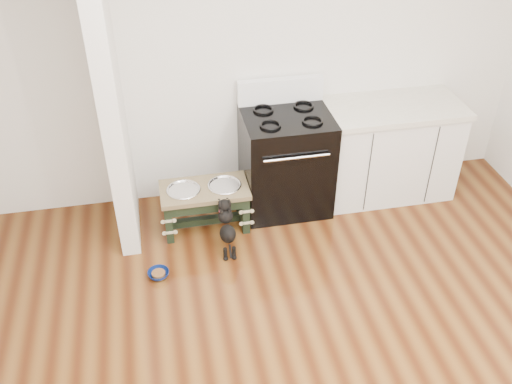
{
  "coord_description": "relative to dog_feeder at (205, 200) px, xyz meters",
  "views": [
    {
      "loc": [
        -0.86,
        -2.0,
        3.23
      ],
      "look_at": [
        -0.15,
        1.53,
        0.62
      ],
      "focal_mm": 40.0,
      "sensor_mm": 36.0,
      "label": 1
    }
  ],
  "objects": [
    {
      "name": "room_shell",
      "position": [
        0.51,
        -1.95,
        1.32
      ],
      "size": [
        5.0,
        5.0,
        5.0
      ],
      "color": "silver",
      "rests_on": "ground"
    },
    {
      "name": "puppy",
      "position": [
        0.13,
        -0.35,
        -0.04
      ],
      "size": [
        0.13,
        0.39,
        0.46
      ],
      "color": "black",
      "rests_on": "ground"
    },
    {
      "name": "dog_feeder",
      "position": [
        0.0,
        0.0,
        0.0
      ],
      "size": [
        0.76,
        0.4,
        0.43
      ],
      "color": "black",
      "rests_on": "ground"
    },
    {
      "name": "cabinet_run",
      "position": [
        1.74,
        0.22,
        0.16
      ],
      "size": [
        1.24,
        0.64,
        0.91
      ],
      "color": "silver",
      "rests_on": "ground"
    },
    {
      "name": "oven_range",
      "position": [
        0.76,
        0.2,
        0.18
      ],
      "size": [
        0.76,
        0.69,
        1.14
      ],
      "color": "black",
      "rests_on": "ground"
    },
    {
      "name": "floor_bowl",
      "position": [
        -0.46,
        -0.56,
        -0.27
      ],
      "size": [
        0.2,
        0.2,
        0.05
      ],
      "rotation": [
        0.0,
        0.0,
        0.22
      ],
      "color": "navy",
      "rests_on": "ground"
    },
    {
      "name": "partition_wall",
      "position": [
        -0.66,
        0.15,
        1.05
      ],
      "size": [
        0.15,
        0.8,
        2.7
      ],
      "primitive_type": "cube",
      "color": "silver",
      "rests_on": "ground"
    }
  ]
}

